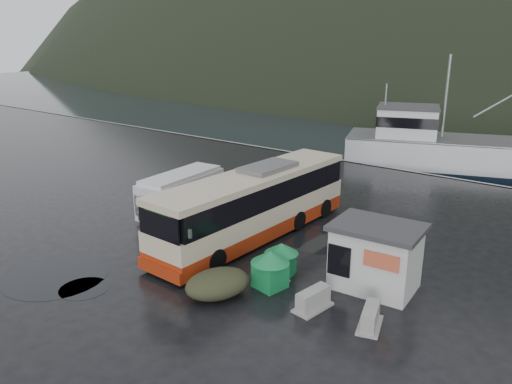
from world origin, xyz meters
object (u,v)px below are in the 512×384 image
Objects in this scene: ticket_kiosk at (373,287)px; jersey_barrier_a at (313,309)px; jersey_barrier_c at (370,326)px; waste_bin_left at (270,287)px; waste_bin_right at (281,275)px; dome_tent at (218,296)px; jersey_barrier_b at (271,283)px; fishing_trawler at (476,162)px; coach_bus at (255,236)px; white_van at (183,212)px.

ticket_kiosk is 2.18× the size of jersey_barrier_a.
waste_bin_left is at bearing 177.38° from jersey_barrier_c.
waste_bin_right is at bearing -163.32° from ticket_kiosk.
jersey_barrier_b is (1.09, 2.14, 0.00)m from dome_tent.
jersey_barrier_a is (2.58, -1.60, 0.00)m from waste_bin_right.
waste_bin_left is 0.07× the size of fishing_trawler.
dome_tent is 29.83m from fishing_trawler.
fishing_trawler is at bearing 80.60° from coach_bus.
jersey_barrier_a is at bearing 22.38° from dome_tent.
jersey_barrier_b is (0.14, -0.92, 0.00)m from waste_bin_right.
white_van is 10.39m from waste_bin_left.
fishing_trawler is (-3.75, 28.11, 0.00)m from jersey_barrier_c.
coach_bus is 5.62m from white_van.
ticket_kiosk is at bearing 33.34° from jersey_barrier_b.
dome_tent is (-0.96, -3.05, 0.00)m from waste_bin_right.
ticket_kiosk reaches higher than jersey_barrier_b.
dome_tent is at bearing -64.17° from coach_bus.
jersey_barrier_b is (-2.45, 0.68, 0.00)m from jersey_barrier_a.
dome_tent reaches higher than jersey_barrier_a.
waste_bin_right is at bearing 163.75° from jersey_barrier_c.
waste_bin_right is at bearing 102.98° from waste_bin_left.
waste_bin_right is at bearing 98.45° from jersey_barrier_b.
ticket_kiosk is 3.20m from jersey_barrier_a.
fishing_trawler is (-1.50, 28.30, 0.00)m from jersey_barrier_a.
white_van is 0.23× the size of fishing_trawler.
waste_bin_right is 3.04m from jersey_barrier_a.
jersey_barrier_a is at bearing -114.20° from ticket_kiosk.
coach_bus reaches higher than white_van.
jersey_barrier_a is at bearing -9.77° from waste_bin_left.
waste_bin_left is 27.92m from fishing_trawler.
ticket_kiosk is (3.39, 2.61, 0.00)m from waste_bin_left.
ticket_kiosk is 25.43m from fishing_trawler.
white_van reaches higher than jersey_barrier_b.
coach_bus reaches higher than ticket_kiosk.
white_van is 14.73m from jersey_barrier_c.
waste_bin_left is at bearing -146.76° from ticket_kiosk.
fishing_trawler is (2.04, 29.76, 0.00)m from dome_tent.
jersey_barrier_a is 1.05× the size of jersey_barrier_c.
waste_bin_right is 3.93m from ticket_kiosk.
coach_bus is 7.96× the size of jersey_barrier_a.
coach_bus reaches higher than waste_bin_right.
dome_tent is 1.75× the size of jersey_barrier_c.
ticket_kiosk reaches higher than white_van.
fishing_trawler reaches higher than ticket_kiosk.
waste_bin_left reaches higher than jersey_barrier_c.
waste_bin_left is 1.05× the size of jersey_barrier_c.
waste_bin_right is at bearing -36.30° from coach_bus.
jersey_barrier_c is (5.79, 1.64, 0.00)m from dome_tent.
waste_bin_left is 1.09× the size of jersey_barrier_b.
jersey_barrier_c is at bearing -102.19° from fishing_trawler.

